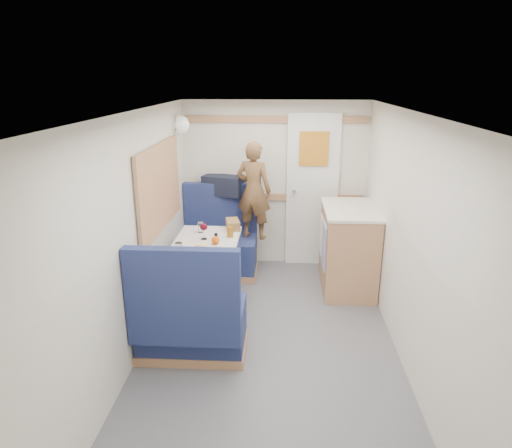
# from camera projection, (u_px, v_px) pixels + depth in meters

# --- Properties ---
(floor) EXTENTS (4.50, 4.50, 0.00)m
(floor) POSITION_uv_depth(u_px,v_px,m) (268.00, 367.00, 3.71)
(floor) COLOR #515156
(floor) RESTS_ON ground
(ceiling) EXTENTS (4.50, 4.50, 0.00)m
(ceiling) POSITION_uv_depth(u_px,v_px,m) (270.00, 116.00, 3.09)
(ceiling) COLOR silver
(ceiling) RESTS_ON wall_back
(wall_back) EXTENTS (2.20, 0.02, 2.00)m
(wall_back) POSITION_uv_depth(u_px,v_px,m) (275.00, 185.00, 5.53)
(wall_back) COLOR silver
(wall_back) RESTS_ON floor
(wall_left) EXTENTS (0.02, 4.50, 2.00)m
(wall_left) POSITION_uv_depth(u_px,v_px,m) (124.00, 250.00, 3.46)
(wall_left) COLOR silver
(wall_left) RESTS_ON floor
(wall_right) EXTENTS (0.02, 4.50, 2.00)m
(wall_right) POSITION_uv_depth(u_px,v_px,m) (419.00, 256.00, 3.34)
(wall_right) COLOR silver
(wall_right) RESTS_ON floor
(oak_trim_low) EXTENTS (2.15, 0.02, 0.08)m
(oak_trim_low) POSITION_uv_depth(u_px,v_px,m) (275.00, 197.00, 5.56)
(oak_trim_low) COLOR #A06D48
(oak_trim_low) RESTS_ON wall_back
(oak_trim_high) EXTENTS (2.15, 0.02, 0.08)m
(oak_trim_high) POSITION_uv_depth(u_px,v_px,m) (276.00, 119.00, 5.28)
(oak_trim_high) COLOR #A06D48
(oak_trim_high) RESTS_ON wall_back
(side_window) EXTENTS (0.04, 1.30, 0.72)m
(side_window) POSITION_uv_depth(u_px,v_px,m) (159.00, 187.00, 4.33)
(side_window) COLOR #94A189
(side_window) RESTS_ON wall_left
(rear_door) EXTENTS (0.62, 0.12, 1.86)m
(rear_door) POSITION_uv_depth(u_px,v_px,m) (312.00, 188.00, 5.49)
(rear_door) COLOR white
(rear_door) RESTS_ON wall_back
(dinette_table) EXTENTS (0.62, 0.92, 0.72)m
(dinette_table) POSITION_uv_depth(u_px,v_px,m) (206.00, 255.00, 4.52)
(dinette_table) COLOR white
(dinette_table) RESTS_ON floor
(bench_far) EXTENTS (0.90, 0.59, 1.05)m
(bench_far) POSITION_uv_depth(u_px,v_px,m) (219.00, 249.00, 5.42)
(bench_far) COLOR #181C4D
(bench_far) RESTS_ON floor
(bench_near) EXTENTS (0.90, 0.59, 1.05)m
(bench_near) POSITION_uv_depth(u_px,v_px,m) (191.00, 324.00, 3.78)
(bench_near) COLOR #181C4D
(bench_near) RESTS_ON floor
(ledge) EXTENTS (0.90, 0.14, 0.04)m
(ledge) POSITION_uv_depth(u_px,v_px,m) (221.00, 196.00, 5.49)
(ledge) COLOR #A06D48
(ledge) RESTS_ON bench_far
(dome_light) EXTENTS (0.20, 0.20, 0.20)m
(dome_light) POSITION_uv_depth(u_px,v_px,m) (180.00, 125.00, 4.98)
(dome_light) COLOR white
(dome_light) RESTS_ON wall_left
(galley_counter) EXTENTS (0.57, 0.92, 0.92)m
(galley_counter) POSITION_uv_depth(u_px,v_px,m) (348.00, 248.00, 4.99)
(galley_counter) COLOR #A06D48
(galley_counter) RESTS_ON floor
(person) EXTENTS (0.47, 0.38, 1.13)m
(person) POSITION_uv_depth(u_px,v_px,m) (254.00, 191.00, 5.19)
(person) COLOR brown
(person) RESTS_ON bench_far
(duffel_bag) EXTENTS (0.53, 0.36, 0.23)m
(duffel_bag) POSITION_uv_depth(u_px,v_px,m) (223.00, 185.00, 5.44)
(duffel_bag) COLOR black
(duffel_bag) RESTS_ON ledge
(tray) EXTENTS (0.29, 0.37, 0.02)m
(tray) POSITION_uv_depth(u_px,v_px,m) (218.00, 248.00, 4.25)
(tray) COLOR silver
(tray) RESTS_ON dinette_table
(orange_fruit) EXTENTS (0.08, 0.08, 0.08)m
(orange_fruit) POSITION_uv_depth(u_px,v_px,m) (215.00, 240.00, 4.31)
(orange_fruit) COLOR orange
(orange_fruit) RESTS_ON tray
(cheese_block) EXTENTS (0.12, 0.09, 0.04)m
(cheese_block) POSITION_uv_depth(u_px,v_px,m) (202.00, 246.00, 4.22)
(cheese_block) COLOR #EBE388
(cheese_block) RESTS_ON tray
(wine_glass) EXTENTS (0.08, 0.08, 0.17)m
(wine_glass) POSITION_uv_depth(u_px,v_px,m) (204.00, 227.00, 4.47)
(wine_glass) COLOR white
(wine_glass) RESTS_ON dinette_table
(tumbler_left) EXTENTS (0.07, 0.07, 0.11)m
(tumbler_left) POSITION_uv_depth(u_px,v_px,m) (179.00, 249.00, 4.11)
(tumbler_left) COLOR white
(tumbler_left) RESTS_ON dinette_table
(tumbler_mid) EXTENTS (0.06, 0.06, 0.10)m
(tumbler_mid) POSITION_uv_depth(u_px,v_px,m) (201.00, 227.00, 4.70)
(tumbler_mid) COLOR white
(tumbler_mid) RESTS_ON dinette_table
(beer_glass) EXTENTS (0.07, 0.07, 0.10)m
(beer_glass) POSITION_uv_depth(u_px,v_px,m) (230.00, 232.00, 4.56)
(beer_glass) COLOR #905C15
(beer_glass) RESTS_ON dinette_table
(pepper_grinder) EXTENTS (0.03, 0.03, 0.09)m
(pepper_grinder) POSITION_uv_depth(u_px,v_px,m) (216.00, 237.00, 4.43)
(pepper_grinder) COLOR black
(pepper_grinder) RESTS_ON dinette_table
(bread_loaf) EXTENTS (0.18, 0.26, 0.10)m
(bread_loaf) POSITION_uv_depth(u_px,v_px,m) (233.00, 224.00, 4.80)
(bread_loaf) COLOR brown
(bread_loaf) RESTS_ON dinette_table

